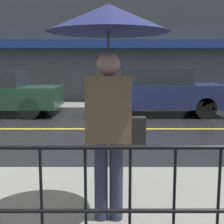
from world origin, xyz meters
The scene contains 6 objects.
ground_plane centered at (0.00, 0.00, 0.00)m, with size 80.00×80.00×0.00m, color black.
sidewalk_far centered at (0.00, 4.59, 0.06)m, with size 28.00×2.07×0.12m.
lane_marking centered at (0.00, 0.00, 0.00)m, with size 25.20×0.12×0.01m.
building_storefront centered at (0.00, 5.74, 2.42)m, with size 28.00×0.85×4.80m.
pedestrian centered at (1.55, -5.19, 1.83)m, with size 1.14×1.14×2.10m.
car_navy centered at (3.18, 2.44, 0.81)m, with size 4.28×1.81×1.60m.
Camera 1 is at (1.58, -8.17, 1.65)m, focal length 50.00 mm.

